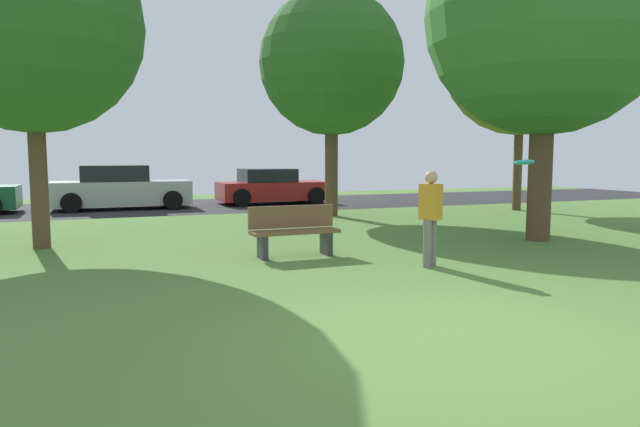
# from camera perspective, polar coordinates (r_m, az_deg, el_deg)

# --- Properties ---
(ground_plane) EXTENTS (44.00, 44.00, 0.00)m
(ground_plane) POSITION_cam_1_polar(r_m,az_deg,el_deg) (5.99, 13.89, -11.80)
(ground_plane) COLOR #547F38
(road_strip) EXTENTS (44.00, 6.40, 0.01)m
(road_strip) POSITION_cam_1_polar(r_m,az_deg,el_deg) (20.99, -12.21, 0.75)
(road_strip) COLOR #28282B
(road_strip) RESTS_ON ground_plane
(oak_tree_left) EXTENTS (5.10, 5.10, 7.56)m
(oak_tree_left) POSITION_cam_1_polar(r_m,az_deg,el_deg) (20.20, 19.53, 14.62)
(oak_tree_left) COLOR brown
(oak_tree_left) RESTS_ON ground_plane
(oak_tree_right) EXTENTS (4.24, 4.24, 6.64)m
(oak_tree_right) POSITION_cam_1_polar(r_m,az_deg,el_deg) (17.24, 1.17, 14.82)
(oak_tree_right) COLOR brown
(oak_tree_right) RESTS_ON ground_plane
(maple_tree_near) EXTENTS (4.16, 4.16, 6.38)m
(maple_tree_near) POSITION_cam_1_polar(r_m,az_deg,el_deg) (12.54, -26.97, 16.63)
(maple_tree_near) COLOR brown
(maple_tree_near) RESTS_ON ground_plane
(birch_tree_lone) EXTENTS (4.95, 4.95, 7.16)m
(birch_tree_lone) POSITION_cam_1_polar(r_m,az_deg,el_deg) (13.21, 21.71, 17.96)
(birch_tree_lone) COLOR brown
(birch_tree_lone) RESTS_ON ground_plane
(person_thrower) EXTENTS (0.35, 0.39, 1.56)m
(person_thrower) POSITION_cam_1_polar(r_m,az_deg,el_deg) (9.34, 11.00, -0.12)
(person_thrower) COLOR slate
(person_thrower) RESTS_ON ground_plane
(frisbee_disc) EXTENTS (0.35, 0.35, 0.08)m
(frisbee_disc) POSITION_cam_1_polar(r_m,az_deg,el_deg) (8.67, 19.77, 4.86)
(frisbee_disc) COLOR #2DB2E0
(parked_car_silver) EXTENTS (4.46, 2.02, 1.48)m
(parked_car_silver) POSITION_cam_1_polar(r_m,az_deg,el_deg) (20.44, -19.35, 2.33)
(parked_car_silver) COLOR #B7B7BC
(parked_car_silver) RESTS_ON ground_plane
(parked_car_red) EXTENTS (4.04, 2.10, 1.32)m
(parked_car_red) POSITION_cam_1_polar(r_m,az_deg,el_deg) (21.59, -4.90, 2.61)
(parked_car_red) COLOR #B21E1E
(parked_car_red) RESTS_ON ground_plane
(park_bench) EXTENTS (1.60, 0.45, 0.90)m
(park_bench) POSITION_cam_1_polar(r_m,az_deg,el_deg) (10.19, -2.64, -1.72)
(park_bench) COLOR brown
(park_bench) RESTS_ON ground_plane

